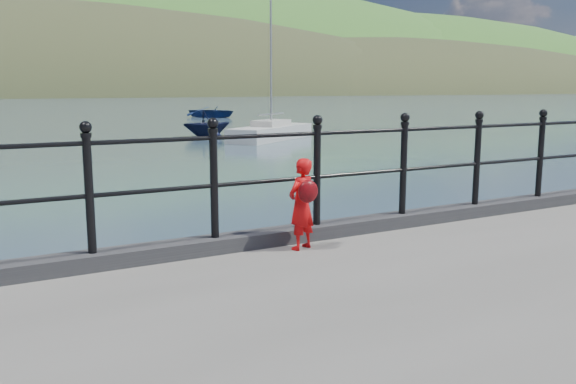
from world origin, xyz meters
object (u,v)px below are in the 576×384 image
launch_navy (207,123)px  sailboat_near (271,133)px  launch_blue (213,112)px  child (302,203)px  railing (268,167)px

launch_navy → sailboat_near: 4.23m
launch_blue → sailboat_near: (-6.38, -23.39, -0.15)m
child → launch_blue: 48.94m
railing → launch_navy: railing is taller
railing → launch_navy: 27.32m
railing → launch_navy: bearing=69.7°
child → launch_navy: size_ratio=0.35×
railing → launch_blue: railing is taller
railing → launch_blue: size_ratio=3.83×
launch_navy → launch_blue: bearing=-25.5°
launch_navy → railing: bearing=157.3°
child → launch_blue: bearing=-133.8°
railing → sailboat_near: (11.50, 21.90, -1.48)m
sailboat_near → launch_blue: bearing=39.5°
launch_blue → child: bearing=-137.1°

